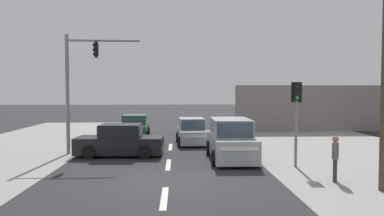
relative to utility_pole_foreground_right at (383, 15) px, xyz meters
The scene contains 14 objects.
ground_plane 8.93m from the utility_pole_foreground_right, 167.13° to the left, with size 140.00×140.00×0.00m, color #28282B.
lane_dash_near 8.80m from the utility_pole_foreground_right, behind, with size 0.20×2.40×0.01m, color silver.
lane_dash_mid 9.90m from the utility_pole_foreground_right, 146.23° to the left, with size 0.20×2.40×0.01m, color silver.
lane_dash_far 12.99m from the utility_pole_foreground_right, 125.49° to the left, with size 0.20×2.40×0.01m, color silver.
kerb_right_verge 6.94m from the utility_pole_foreground_right, 58.42° to the left, with size 10.00×44.00×0.02m, color gray.
utility_pole_foreground_right is the anchor object (origin of this frame).
traffic_signal_mast 13.69m from the utility_pole_foreground_right, 146.88° to the left, with size 3.69×0.44×6.00m.
pedestal_signal_right_kerb 5.12m from the utility_pole_foreground_right, 111.57° to the left, with size 0.44×0.29×3.56m.
shopfront_wall_far 18.44m from the utility_pole_foreground_right, 76.59° to the left, with size 12.00×1.00×3.60m, color gray.
suv_kerbside_parked 8.32m from the utility_pole_foreground_right, 124.86° to the left, with size 2.07×4.54×1.90m.
sedan_oncoming_mid 12.45m from the utility_pole_foreground_right, 143.65° to the left, with size 4.29×1.99×1.56m.
hatchback_receding_far 13.13m from the utility_pole_foreground_right, 117.08° to the left, with size 1.94×3.72×1.53m.
sedan_oncoming_near 17.34m from the utility_pole_foreground_right, 124.01° to the left, with size 1.99×4.29×1.56m.
pedestrian_at_kerb 4.88m from the utility_pole_foreground_right, 126.10° to the left, with size 0.34×0.52×1.63m.
Camera 1 is at (0.40, -13.08, 3.23)m, focal length 35.00 mm.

